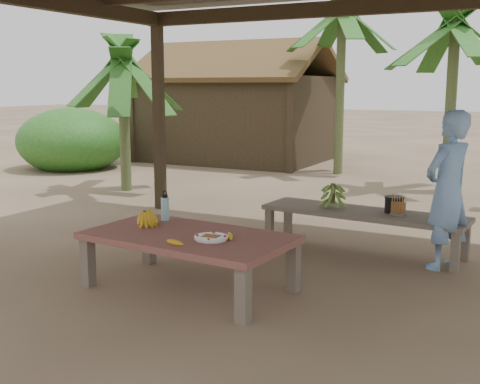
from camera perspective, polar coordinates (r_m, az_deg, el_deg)
The scene contains 16 objects.
ground at distance 5.68m, azimuth 2.62°, elevation -8.27°, with size 80.00×80.00×0.00m, color brown.
work_table at distance 5.33m, azimuth -4.88°, elevation -4.67°, with size 1.87×1.14×0.50m.
bench at distance 6.65m, azimuth 11.58°, elevation -2.24°, with size 2.24×0.78×0.45m.
ripe_banana_bunch at distance 5.68m, azimuth -9.05°, elevation -2.38°, with size 0.25×0.21×0.15m, color gold, non-canonical shape.
plate at distance 5.10m, azimuth -2.76°, elevation -4.36°, with size 0.29×0.29×0.04m.
loose_banana_front at distance 4.96m, azimuth -6.17°, elevation -4.78°, with size 0.04×0.15×0.04m, color gold.
loose_banana_side at distance 5.13m, azimuth -0.96°, elevation -4.21°, with size 0.04×0.15×0.04m, color gold.
water_flask at distance 5.86m, azimuth -7.12°, elevation -1.49°, with size 0.08×0.08×0.29m.
green_banana_stalk at distance 6.74m, azimuth 8.81°, elevation -0.27°, with size 0.25×0.25×0.28m, color #598C2D, non-canonical shape.
cooking_pot at distance 6.61m, azimuth 14.40°, elevation -1.20°, with size 0.20×0.20×0.17m, color black.
skewer_rack at distance 6.44m, azimuth 14.80°, elevation -1.17°, with size 0.18×0.08×0.24m, color #A57F47, non-canonical shape.
woman at distance 6.18m, azimuth 19.09°, elevation 0.14°, with size 0.57×0.37×1.56m, color #6B94CA.
hut at distance 14.58m, azimuth -0.23°, elevation 7.37°, with size 4.40×3.43×2.85m.
banana_plant_n at distance 10.83m, azimuth 19.69°, elevation 13.66°, with size 1.80×1.80×3.06m.
banana_plant_nw at distance 12.45m, azimuth 9.64°, elevation 15.49°, with size 1.80×1.80×3.50m.
banana_plant_w at distance 10.44m, azimuth -11.06°, elevation 10.81°, with size 1.80×1.80×2.43m.
Camera 1 is at (2.25, -4.90, 1.79)m, focal length 45.00 mm.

